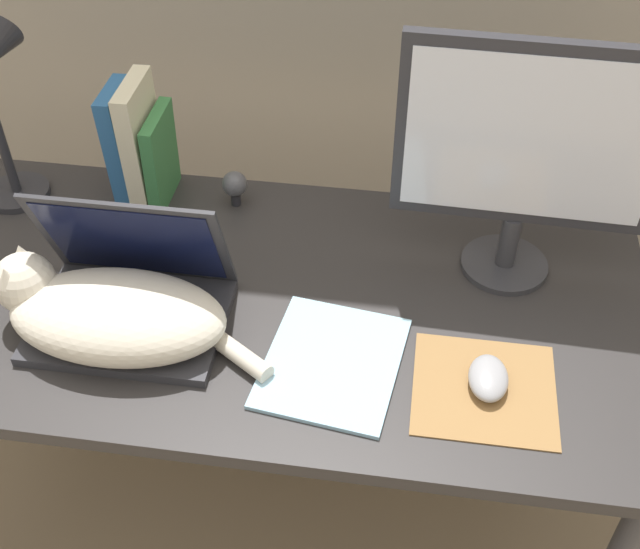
% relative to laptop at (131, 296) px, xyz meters
% --- Properties ---
extents(desk, '(1.38, 0.68, 0.73)m').
position_rel_laptop_xyz_m(desk, '(0.21, 0.08, -0.12)').
color(desk, '#2D2B2B').
rests_on(desk, ground_plane).
extents(laptop, '(0.33, 0.24, 0.24)m').
position_rel_laptop_xyz_m(laptop, '(0.00, 0.00, 0.00)').
color(laptop, '#2D2D33').
rests_on(laptop, desk).
extents(cat, '(0.49, 0.21, 0.14)m').
position_rel_laptop_xyz_m(cat, '(-0.02, -0.05, 0.01)').
color(cat, beige).
rests_on(cat, desk).
extents(external_monitor, '(0.44, 0.16, 0.45)m').
position_rel_laptop_xyz_m(external_monitor, '(0.64, 0.22, 0.21)').
color(external_monitor, '#333338').
rests_on(external_monitor, desk).
extents(mousepad, '(0.23, 0.21, 0.00)m').
position_rel_laptop_xyz_m(mousepad, '(0.60, -0.08, -0.05)').
color(mousepad, olive).
rests_on(mousepad, desk).
extents(computer_mouse, '(0.06, 0.10, 0.03)m').
position_rel_laptop_xyz_m(computer_mouse, '(0.61, -0.07, -0.03)').
color(computer_mouse, '#99999E').
rests_on(computer_mouse, mousepad).
extents(book_row, '(0.11, 0.14, 0.26)m').
position_rel_laptop_xyz_m(book_row, '(-0.08, 0.34, 0.07)').
color(book_row, '#285B93').
rests_on(book_row, desk).
extents(notepad, '(0.25, 0.28, 0.01)m').
position_rel_laptop_xyz_m(notepad, '(0.36, -0.06, -0.04)').
color(notepad, '#99C6E0').
rests_on(notepad, desk).
extents(webcam, '(0.05, 0.05, 0.08)m').
position_rel_laptop_xyz_m(webcam, '(0.11, 0.34, 0.00)').
color(webcam, '#232328').
rests_on(webcam, desk).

